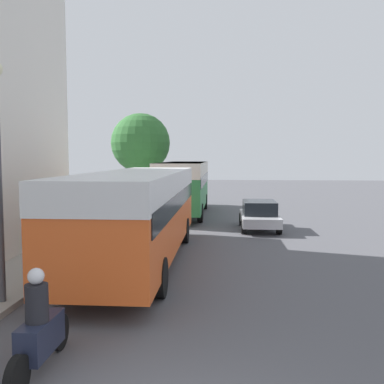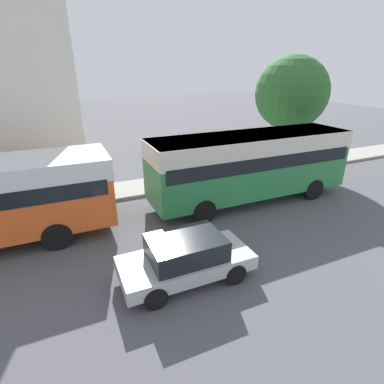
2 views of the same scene
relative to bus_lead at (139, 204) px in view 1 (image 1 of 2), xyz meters
The scene contains 6 objects.
bus_lead is the anchor object (origin of this frame).
bus_following 11.69m from the bus_lead, 88.15° to the left, with size 2.54×9.35×3.13m.
motorcycle_behind_lead 7.28m from the bus_lead, 91.54° to the right, with size 0.38×2.24×1.73m.
car_crossing 8.20m from the bus_lead, 56.87° to the left, with size 1.80×3.86×1.37m.
pedestrian_near_curb 3.80m from the bus_lead, 153.20° to the left, with size 0.35×0.35×1.85m.
street_tree 17.21m from the bus_lead, 100.80° to the left, with size 4.21×4.21×6.40m.
Camera 1 is at (0.70, -4.17, 3.46)m, focal length 40.00 mm.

